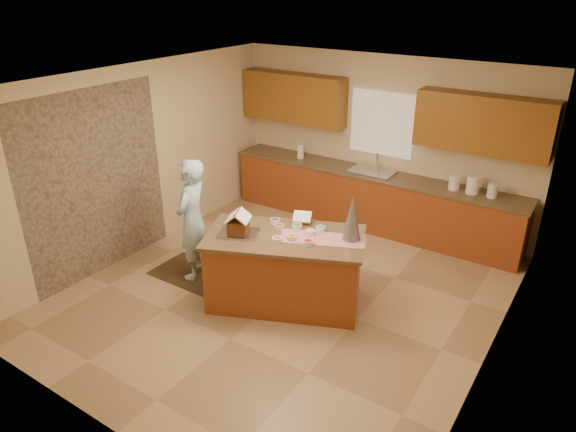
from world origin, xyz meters
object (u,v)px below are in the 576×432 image
at_px(boy, 192,220).
at_px(gingerbread_house, 238,224).
at_px(island_base, 285,271).
at_px(tinsel_tree, 352,218).

xyz_separation_m(boy, gingerbread_house, (0.88, -0.13, 0.22)).
height_order(island_base, boy, boy).
bearing_deg(tinsel_tree, island_base, -153.08).
relative_size(island_base, tinsel_tree, 3.27).
bearing_deg(gingerbread_house, island_base, 28.45).
distance_m(boy, gingerbread_house, 0.91).
relative_size(boy, gingerbread_house, 4.50).
height_order(boy, gingerbread_house, boy).
bearing_deg(island_base, gingerbread_house, -174.81).
height_order(island_base, gingerbread_house, gingerbread_house).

